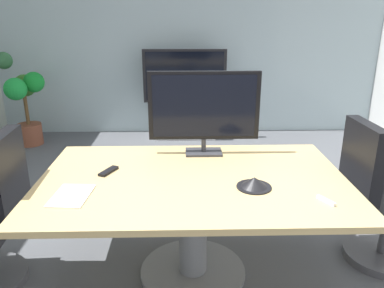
{
  "coord_description": "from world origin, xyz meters",
  "views": [
    {
      "loc": [
        -0.1,
        -2.49,
        1.8
      ],
      "look_at": [
        -0.04,
        0.07,
        0.91
      ],
      "focal_mm": 35.49,
      "sensor_mm": 36.0,
      "label": 1
    }
  ],
  "objects_px": {
    "wall_display_unit": "(185,109)",
    "conference_phone": "(254,183)",
    "remote_control": "(108,171)",
    "office_chair_right": "(378,206)",
    "tv_monitor": "(204,108)",
    "potted_plant": "(24,97)",
    "conference_table": "(193,201)"
  },
  "relations": [
    {
      "from": "conference_table",
      "to": "remote_control",
      "type": "xyz_separation_m",
      "value": [
        -0.58,
        0.1,
        0.18
      ]
    },
    {
      "from": "potted_plant",
      "to": "remote_control",
      "type": "height_order",
      "value": "potted_plant"
    },
    {
      "from": "office_chair_right",
      "to": "potted_plant",
      "type": "bearing_deg",
      "value": 50.14
    },
    {
      "from": "tv_monitor",
      "to": "conference_phone",
      "type": "xyz_separation_m",
      "value": [
        0.28,
        -0.63,
        -0.33
      ]
    },
    {
      "from": "office_chair_right",
      "to": "remote_control",
      "type": "bearing_deg",
      "value": 88.36
    },
    {
      "from": "wall_display_unit",
      "to": "conference_phone",
      "type": "xyz_separation_m",
      "value": [
        0.41,
        -3.34,
        0.35
      ]
    },
    {
      "from": "tv_monitor",
      "to": "wall_display_unit",
      "type": "xyz_separation_m",
      "value": [
        -0.13,
        2.71,
        -0.68
      ]
    },
    {
      "from": "tv_monitor",
      "to": "potted_plant",
      "type": "height_order",
      "value": "tv_monitor"
    },
    {
      "from": "wall_display_unit",
      "to": "conference_phone",
      "type": "relative_size",
      "value": 5.95
    },
    {
      "from": "tv_monitor",
      "to": "remote_control",
      "type": "height_order",
      "value": "tv_monitor"
    },
    {
      "from": "wall_display_unit",
      "to": "remote_control",
      "type": "height_order",
      "value": "wall_display_unit"
    },
    {
      "from": "tv_monitor",
      "to": "wall_display_unit",
      "type": "relative_size",
      "value": 0.64
    },
    {
      "from": "tv_monitor",
      "to": "wall_display_unit",
      "type": "distance_m",
      "value": 2.8
    },
    {
      "from": "office_chair_right",
      "to": "conference_phone",
      "type": "relative_size",
      "value": 4.95
    },
    {
      "from": "conference_table",
      "to": "conference_phone",
      "type": "xyz_separation_m",
      "value": [
        0.38,
        -0.16,
        0.21
      ]
    },
    {
      "from": "potted_plant",
      "to": "conference_phone",
      "type": "height_order",
      "value": "potted_plant"
    },
    {
      "from": "office_chair_right",
      "to": "potted_plant",
      "type": "height_order",
      "value": "potted_plant"
    },
    {
      "from": "office_chair_right",
      "to": "tv_monitor",
      "type": "bearing_deg",
      "value": 72.47
    },
    {
      "from": "office_chair_right",
      "to": "potted_plant",
      "type": "relative_size",
      "value": 0.84
    },
    {
      "from": "tv_monitor",
      "to": "remote_control",
      "type": "xyz_separation_m",
      "value": [
        -0.68,
        -0.37,
        -0.35
      ]
    },
    {
      "from": "office_chair_right",
      "to": "potted_plant",
      "type": "xyz_separation_m",
      "value": [
        -3.62,
        2.77,
        0.23
      ]
    },
    {
      "from": "office_chair_right",
      "to": "conference_phone",
      "type": "distance_m",
      "value": 1.08
    },
    {
      "from": "conference_table",
      "to": "tv_monitor",
      "type": "relative_size",
      "value": 2.43
    },
    {
      "from": "potted_plant",
      "to": "remote_control",
      "type": "bearing_deg",
      "value": -59.02
    },
    {
      "from": "wall_display_unit",
      "to": "remote_control",
      "type": "distance_m",
      "value": 3.15
    },
    {
      "from": "conference_table",
      "to": "remote_control",
      "type": "relative_size",
      "value": 11.99
    },
    {
      "from": "remote_control",
      "to": "wall_display_unit",
      "type": "bearing_deg",
      "value": 105.94
    },
    {
      "from": "remote_control",
      "to": "potted_plant",
      "type": "bearing_deg",
      "value": 146.98
    },
    {
      "from": "tv_monitor",
      "to": "conference_phone",
      "type": "relative_size",
      "value": 3.82
    },
    {
      "from": "conference_phone",
      "to": "remote_control",
      "type": "distance_m",
      "value": 0.99
    },
    {
      "from": "wall_display_unit",
      "to": "potted_plant",
      "type": "relative_size",
      "value": 1.01
    },
    {
      "from": "office_chair_right",
      "to": "wall_display_unit",
      "type": "distance_m",
      "value": 3.36
    }
  ]
}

